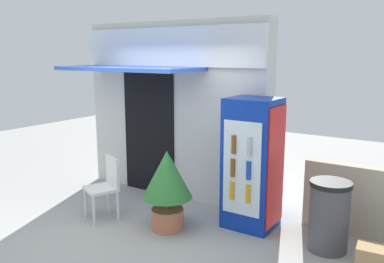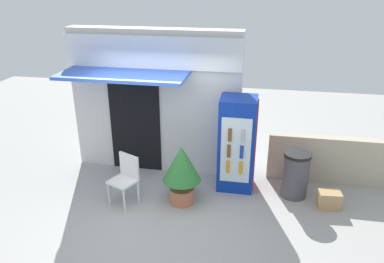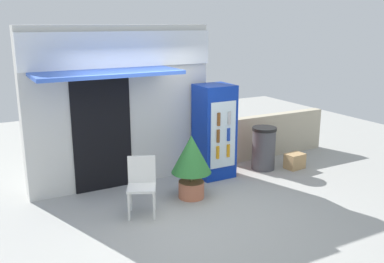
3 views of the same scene
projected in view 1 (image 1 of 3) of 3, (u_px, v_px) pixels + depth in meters
The scene contains 7 objects.
ground at pixel (117, 231), 5.43m from camera, with size 16.00×16.00×0.00m, color #A3A39E.
storefront_building at pixel (172, 106), 6.66m from camera, with size 3.38×1.31×2.87m.
drink_cooler at pixel (252, 163), 5.45m from camera, with size 0.68×0.67×1.79m.
plastic_chair at pixel (106, 183), 5.78m from camera, with size 0.56×0.55×0.91m.
potted_plant_near_shop at pixel (167, 182), 5.38m from camera, with size 0.68×0.68×1.10m.
trash_bin at pixel (329, 216), 4.84m from camera, with size 0.49×0.49×0.87m.
cardboard_box at pixel (375, 261), 4.34m from camera, with size 0.38×0.27×0.31m, color tan.
Camera 1 is at (3.63, -3.69, 2.36)m, focal length 37.59 mm.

